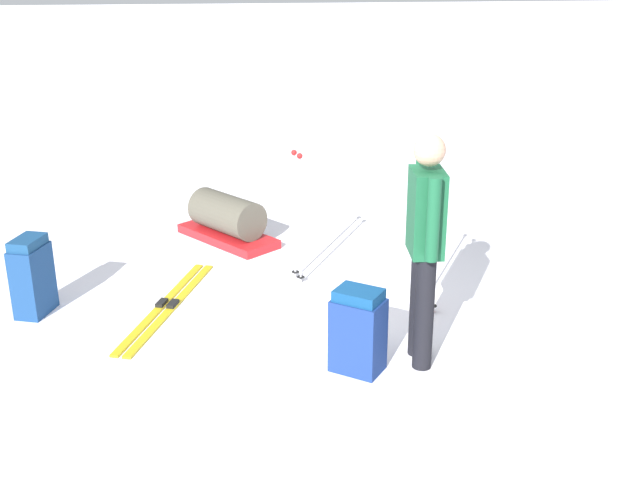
{
  "coord_description": "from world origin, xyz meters",
  "views": [
    {
      "loc": [
        -5.69,
        0.7,
        2.85
      ],
      "look_at": [
        0.0,
        0.0,
        0.7
      ],
      "focal_mm": 43.62,
      "sensor_mm": 36.0,
      "label": 1
    }
  ],
  "objects_px": {
    "skier_standing": "(425,239)",
    "ski_poles_planted_near": "(431,233)",
    "gear_sled": "(227,220)",
    "ski_pair_near": "(167,306)",
    "ski_poles_planted_far": "(297,210)",
    "backpack_large_dark": "(358,331)",
    "backpack_bright": "(32,277)"
  },
  "relations": [
    {
      "from": "backpack_bright",
      "to": "ski_pair_near",
      "type": "bearing_deg",
      "value": -91.26
    },
    {
      "from": "skier_standing",
      "to": "backpack_large_dark",
      "type": "distance_m",
      "value": 0.81
    },
    {
      "from": "ski_pair_near",
      "to": "gear_sled",
      "type": "height_order",
      "value": "gear_sled"
    },
    {
      "from": "ski_poles_planted_near",
      "to": "skier_standing",
      "type": "bearing_deg",
      "value": 161.62
    },
    {
      "from": "ski_poles_planted_far",
      "to": "skier_standing",
      "type": "bearing_deg",
      "value": -154.57
    },
    {
      "from": "ski_poles_planted_far",
      "to": "ski_poles_planted_near",
      "type": "bearing_deg",
      "value": -125.26
    },
    {
      "from": "backpack_large_dark",
      "to": "backpack_bright",
      "type": "xyz_separation_m",
      "value": [
        1.25,
        2.5,
        0.02
      ]
    },
    {
      "from": "ski_poles_planted_far",
      "to": "gear_sled",
      "type": "relative_size",
      "value": 1.03
    },
    {
      "from": "backpack_bright",
      "to": "ski_poles_planted_near",
      "type": "distance_m",
      "value": 3.3
    },
    {
      "from": "backpack_large_dark",
      "to": "backpack_bright",
      "type": "distance_m",
      "value": 2.8
    },
    {
      "from": "skier_standing",
      "to": "backpack_large_dark",
      "type": "relative_size",
      "value": 2.71
    },
    {
      "from": "backpack_large_dark",
      "to": "gear_sled",
      "type": "height_order",
      "value": "backpack_large_dark"
    },
    {
      "from": "skier_standing",
      "to": "backpack_bright",
      "type": "bearing_deg",
      "value": 68.59
    },
    {
      "from": "ski_pair_near",
      "to": "backpack_bright",
      "type": "relative_size",
      "value": 2.66
    },
    {
      "from": "ski_poles_planted_near",
      "to": "ski_poles_planted_far",
      "type": "bearing_deg",
      "value": 54.74
    },
    {
      "from": "backpack_large_dark",
      "to": "gear_sled",
      "type": "bearing_deg",
      "value": 17.78
    },
    {
      "from": "ski_poles_planted_near",
      "to": "ski_poles_planted_far",
      "type": "relative_size",
      "value": 1.0
    },
    {
      "from": "ski_pair_near",
      "to": "ski_poles_planted_far",
      "type": "distance_m",
      "value": 1.4
    },
    {
      "from": "backpack_large_dark",
      "to": "skier_standing",
      "type": "bearing_deg",
      "value": -80.15
    },
    {
      "from": "ski_pair_near",
      "to": "backpack_bright",
      "type": "xyz_separation_m",
      "value": [
        0.02,
        1.08,
        0.31
      ]
    },
    {
      "from": "backpack_bright",
      "to": "backpack_large_dark",
      "type": "bearing_deg",
      "value": -116.57
    },
    {
      "from": "ski_poles_planted_far",
      "to": "gear_sled",
      "type": "distance_m",
      "value": 1.38
    },
    {
      "from": "backpack_large_dark",
      "to": "ski_pair_near",
      "type": "bearing_deg",
      "value": 49.31
    },
    {
      "from": "backpack_bright",
      "to": "ski_poles_planted_far",
      "type": "relative_size",
      "value": 0.55
    },
    {
      "from": "ski_poles_planted_far",
      "to": "gear_sled",
      "type": "xyz_separation_m",
      "value": [
        1.14,
        0.63,
        -0.45
      ]
    },
    {
      "from": "ski_poles_planted_far",
      "to": "gear_sled",
      "type": "bearing_deg",
      "value": 28.8
    },
    {
      "from": "ski_pair_near",
      "to": "gear_sled",
      "type": "xyz_separation_m",
      "value": [
        1.57,
        -0.53,
        0.21
      ]
    },
    {
      "from": "backpack_large_dark",
      "to": "gear_sled",
      "type": "relative_size",
      "value": 0.53
    },
    {
      "from": "ski_pair_near",
      "to": "ski_poles_planted_near",
      "type": "height_order",
      "value": "ski_poles_planted_near"
    },
    {
      "from": "skier_standing",
      "to": "ski_pair_near",
      "type": "bearing_deg",
      "value": 59.0
    },
    {
      "from": "skier_standing",
      "to": "ski_poles_planted_near",
      "type": "relative_size",
      "value": 1.4
    },
    {
      "from": "skier_standing",
      "to": "gear_sled",
      "type": "bearing_deg",
      "value": 26.87
    }
  ]
}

